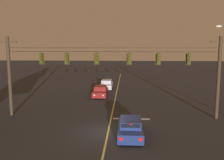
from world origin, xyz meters
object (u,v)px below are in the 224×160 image
object	(u,v)px
traffic_light_left_inner	(66,59)
traffic_light_leftmost	(41,59)
traffic_light_right_inner	(129,59)
car_oncoming_lead	(101,91)
car_waiting_near_lane	(130,128)
traffic_light_centre	(96,59)
traffic_light_far_right	(189,59)
car_oncoming_trailing	(107,85)
traffic_light_rightmost	(158,59)

from	to	relation	value
traffic_light_left_inner	traffic_light_leftmost	bearing A→B (deg)	180.00
traffic_light_right_inner	car_oncoming_lead	world-z (taller)	traffic_light_right_inner
car_waiting_near_lane	traffic_light_right_inner	bearing A→B (deg)	91.00
traffic_light_leftmost	traffic_light_left_inner	size ratio (longest dim) A/B	1.00
car_waiting_near_lane	traffic_light_centre	bearing A→B (deg)	122.11
traffic_light_leftmost	traffic_light_far_right	size ratio (longest dim) A/B	1.00
traffic_light_left_inner	traffic_light_far_right	size ratio (longest dim) A/B	1.00
traffic_light_left_inner	car_oncoming_lead	size ratio (longest dim) A/B	0.28
car_oncoming_lead	car_waiting_near_lane	bearing A→B (deg)	-75.32
traffic_light_far_right	car_oncoming_trailing	bearing A→B (deg)	119.72
traffic_light_far_right	traffic_light_right_inner	bearing A→B (deg)	180.00
traffic_light_rightmost	traffic_light_right_inner	bearing A→B (deg)	180.00
traffic_light_rightmost	car_oncoming_trailing	bearing A→B (deg)	111.43
traffic_light_far_right	car_oncoming_trailing	xyz separation A→B (m)	(-8.75, 15.33, -4.91)
traffic_light_right_inner	traffic_light_far_right	bearing A→B (deg)	0.00
traffic_light_far_right	car_waiting_near_lane	bearing A→B (deg)	-136.90
traffic_light_rightmost	car_oncoming_lead	bearing A→B (deg)	124.06
traffic_light_far_right	car_waiting_near_lane	world-z (taller)	traffic_light_far_right
traffic_light_centre	traffic_light_rightmost	distance (m)	5.71
traffic_light_leftmost	traffic_light_far_right	bearing A→B (deg)	0.00
traffic_light_left_inner	traffic_light_centre	distance (m)	2.83
traffic_light_leftmost	car_waiting_near_lane	world-z (taller)	traffic_light_leftmost
traffic_light_centre	traffic_light_right_inner	bearing A→B (deg)	0.00
traffic_light_left_inner	traffic_light_right_inner	world-z (taller)	same
traffic_light_left_inner	traffic_light_right_inner	size ratio (longest dim) A/B	1.00
traffic_light_centre	traffic_light_far_right	xyz separation A→B (m)	(8.45, 0.00, 0.00)
traffic_light_leftmost	car_oncoming_lead	size ratio (longest dim) A/B	0.28
car_waiting_near_lane	car_oncoming_lead	world-z (taller)	same
traffic_light_right_inner	traffic_light_leftmost	bearing A→B (deg)	180.00
traffic_light_leftmost	traffic_light_rightmost	bearing A→B (deg)	0.00
traffic_light_rightmost	traffic_light_far_right	bearing A→B (deg)	0.00
traffic_light_right_inner	traffic_light_far_right	distance (m)	5.41
traffic_light_centre	traffic_light_far_right	size ratio (longest dim) A/B	1.00
traffic_light_leftmost	traffic_light_right_inner	bearing A→B (deg)	0.00
car_waiting_near_lane	car_oncoming_lead	distance (m)	14.87
car_oncoming_lead	traffic_light_centre	bearing A→B (deg)	-86.08
traffic_light_left_inner	car_waiting_near_lane	world-z (taller)	traffic_light_left_inner
traffic_light_leftmost	traffic_light_right_inner	distance (m)	8.28
traffic_light_right_inner	car_oncoming_trailing	distance (m)	16.44
car_oncoming_lead	car_oncoming_trailing	xyz separation A→B (m)	(0.34, 5.93, 0.00)
traffic_light_left_inner	traffic_light_rightmost	size ratio (longest dim) A/B	1.00
traffic_light_rightmost	traffic_light_leftmost	bearing A→B (deg)	180.00
car_oncoming_trailing	traffic_light_centre	bearing A→B (deg)	-88.86
car_oncoming_trailing	car_waiting_near_lane	bearing A→B (deg)	-80.42
car_waiting_near_lane	car_oncoming_lead	xyz separation A→B (m)	(-3.77, 14.39, -0.00)
traffic_light_centre	car_oncoming_trailing	size ratio (longest dim) A/B	0.28
traffic_light_far_right	traffic_light_centre	bearing A→B (deg)	180.00
traffic_light_leftmost	traffic_light_rightmost	distance (m)	10.96
traffic_light_leftmost	car_oncoming_lead	world-z (taller)	traffic_light_leftmost
traffic_light_leftmost	traffic_light_rightmost	xyz separation A→B (m)	(10.96, 0.00, 0.00)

